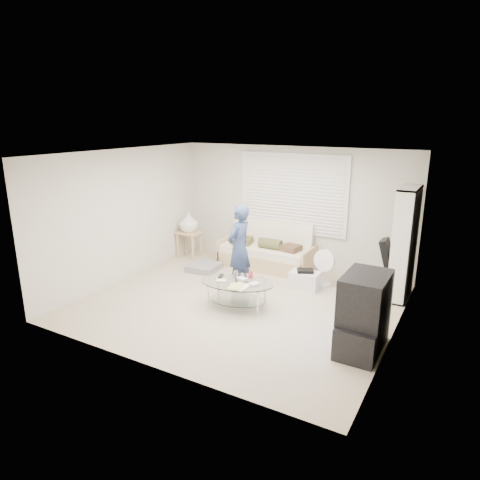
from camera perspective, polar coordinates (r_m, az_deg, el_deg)
The scene contains 13 objects.
ground at distance 7.37m, azimuth -0.11°, elevation -8.32°, with size 5.00×5.00×0.00m, color tan.
room_shell at distance 7.28m, azimuth 1.75°, elevation 4.84°, with size 5.02×4.52×2.51m.
window_blinds at distance 8.83m, azimuth 6.99°, elevation 6.15°, with size 2.32×0.08×1.62m.
futon_sofa at distance 8.99m, azimuth 3.53°, elevation -1.69°, with size 1.97×0.79×0.96m.
grey_floor_pillow at distance 8.88m, azimuth -4.82°, elevation -3.64°, with size 0.59×0.59×0.13m, color slate.
side_table at distance 9.58m, azimuth -6.86°, elevation 2.11°, with size 0.52×0.42×1.03m.
bookshelf at distance 7.78m, azimuth 21.01°, elevation -0.49°, with size 0.31×0.82×1.94m.
guitar_case at distance 8.00m, azimuth 19.22°, elevation -3.87°, with size 0.41×0.37×0.98m.
floor_fan at distance 8.13m, azimuth 11.20°, elevation -3.19°, with size 0.44×0.29×0.71m.
storage_bin at distance 8.00m, azimuth 8.64°, elevation -5.25°, with size 0.53×0.38×0.37m.
tv_unit at distance 6.00m, azimuth 16.14°, elevation -9.43°, with size 0.55×0.99×1.08m.
coffee_table at distance 7.06m, azimuth -0.36°, elevation -6.25°, with size 1.35×1.00×0.57m.
standing_person at distance 7.71m, azimuth -0.11°, elevation -1.02°, with size 0.57×0.38×1.57m, color navy.
Camera 1 is at (3.32, -5.85, 3.02)m, focal length 32.00 mm.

